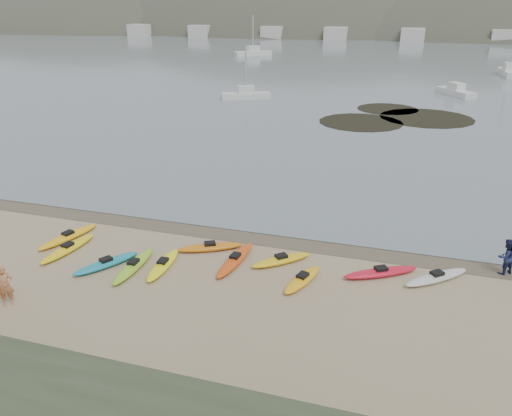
% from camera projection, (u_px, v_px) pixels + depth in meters
% --- Properties ---
extents(ground, '(600.00, 600.00, 0.00)m').
position_uv_depth(ground, '(256.00, 233.00, 27.29)').
color(ground, tan).
rests_on(ground, ground).
extents(wet_sand, '(60.00, 60.00, 0.00)m').
position_uv_depth(wet_sand, '(254.00, 235.00, 27.03)').
color(wet_sand, brown).
rests_on(wet_sand, ground).
extents(water, '(1200.00, 1200.00, 0.00)m').
position_uv_depth(water, '(404.00, 22.00, 292.33)').
color(water, slate).
rests_on(water, ground).
extents(kayaks, '(21.04, 6.31, 0.34)m').
position_uv_depth(kayaks, '(211.00, 260.00, 24.09)').
color(kayaks, red).
rests_on(kayaks, ground).
extents(person_west, '(0.77, 0.74, 1.78)m').
position_uv_depth(person_west, '(5.00, 286.00, 20.58)').
color(person_west, '#C1794D').
rests_on(person_west, ground).
extents(person_east, '(1.07, 1.02, 1.75)m').
position_uv_depth(person_east, '(506.00, 257.00, 22.96)').
color(person_east, '#1B224F').
rests_on(person_east, ground).
extents(kelp_mats, '(15.91, 15.71, 0.04)m').
position_uv_depth(kelp_mats, '(396.00, 117.00, 54.26)').
color(kelp_mats, black).
rests_on(kelp_mats, water).
extents(moored_boats, '(85.39, 82.14, 1.19)m').
position_uv_depth(moored_boats, '(414.00, 65.00, 93.98)').
color(moored_boats, silver).
rests_on(moored_boats, ground).
extents(far_hills, '(550.00, 135.00, 80.00)m').
position_uv_depth(far_hills, '(497.00, 77.00, 194.25)').
color(far_hills, '#384235').
rests_on(far_hills, ground).
extents(far_town, '(199.00, 5.00, 4.00)m').
position_uv_depth(far_town, '(411.00, 35.00, 153.02)').
color(far_town, beige).
rests_on(far_town, ground).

